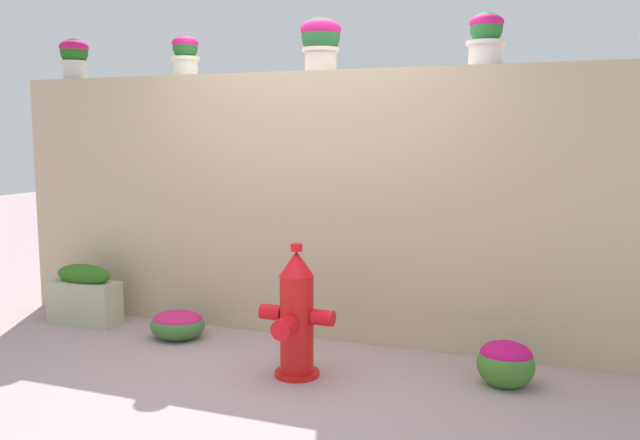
# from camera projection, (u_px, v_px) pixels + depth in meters

# --- Properties ---
(ground_plane) EXTENTS (24.00, 24.00, 0.00)m
(ground_plane) POSITION_uv_depth(u_px,v_px,m) (256.00, 382.00, 4.43)
(ground_plane) COLOR #A88F92
(stone_wall) EXTENTS (5.55, 0.35, 2.10)m
(stone_wall) POSITION_uv_depth(u_px,v_px,m) (322.00, 205.00, 5.40)
(stone_wall) COLOR tan
(stone_wall) RESTS_ON ground
(potted_plant_0) EXTENTS (0.26, 0.26, 0.38)m
(potted_plant_0) POSITION_uv_depth(u_px,v_px,m) (74.00, 56.00, 6.12)
(potted_plant_0) COLOR silver
(potted_plant_0) RESTS_ON stone_wall
(potted_plant_1) EXTENTS (0.24, 0.24, 0.35)m
(potted_plant_1) POSITION_uv_depth(u_px,v_px,m) (185.00, 53.00, 5.70)
(potted_plant_1) COLOR beige
(potted_plant_1) RESTS_ON stone_wall
(potted_plant_2) EXTENTS (0.32, 0.32, 0.41)m
(potted_plant_2) POSITION_uv_depth(u_px,v_px,m) (321.00, 40.00, 5.21)
(potted_plant_2) COLOR beige
(potted_plant_2) RESTS_ON stone_wall
(potted_plant_3) EXTENTS (0.29, 0.29, 0.38)m
(potted_plant_3) POSITION_uv_depth(u_px,v_px,m) (486.00, 36.00, 4.80)
(potted_plant_3) COLOR silver
(potted_plant_3) RESTS_ON stone_wall
(fire_hydrant) EXTENTS (0.52, 0.43, 0.90)m
(fire_hydrant) POSITION_uv_depth(u_px,v_px,m) (296.00, 317.00, 4.49)
(fire_hydrant) COLOR red
(fire_hydrant) RESTS_ON ground
(flower_bush_left) EXTENTS (0.37, 0.33, 0.31)m
(flower_bush_left) POSITION_uv_depth(u_px,v_px,m) (506.00, 362.00, 4.35)
(flower_bush_left) COLOR #3F7B2A
(flower_bush_left) RESTS_ON ground
(flower_bush_right) EXTENTS (0.44, 0.40, 0.23)m
(flower_bush_right) POSITION_uv_depth(u_px,v_px,m) (178.00, 323.00, 5.36)
(flower_bush_right) COLOR #3C7034
(flower_bush_right) RESTS_ON ground
(planter_box) EXTENTS (0.62, 0.24, 0.52)m
(planter_box) POSITION_uv_depth(u_px,v_px,m) (85.00, 295.00, 5.76)
(planter_box) COLOR #ADAE8F
(planter_box) RESTS_ON ground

